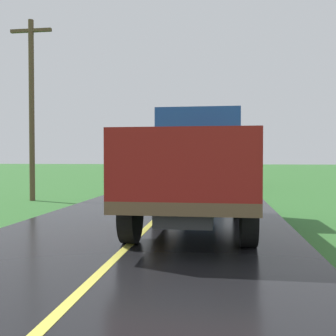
% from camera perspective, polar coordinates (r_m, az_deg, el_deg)
% --- Properties ---
extents(banana_truck_near, '(2.38, 5.82, 2.80)m').
position_cam_1_polar(banana_truck_near, '(9.22, 4.24, 0.59)').
color(banana_truck_near, '#2D2D30').
rests_on(banana_truck_near, road_surface).
extents(banana_truck_far, '(2.38, 5.81, 2.80)m').
position_cam_1_polar(banana_truck_far, '(23.55, 5.41, 1.11)').
color(banana_truck_far, '#2D2D30').
rests_on(banana_truck_far, road_surface).
extents(utility_pole_roadside, '(1.61, 0.20, 6.82)m').
position_cam_1_polar(utility_pole_roadside, '(15.63, -19.54, 8.85)').
color(utility_pole_roadside, brown).
rests_on(utility_pole_roadside, ground).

